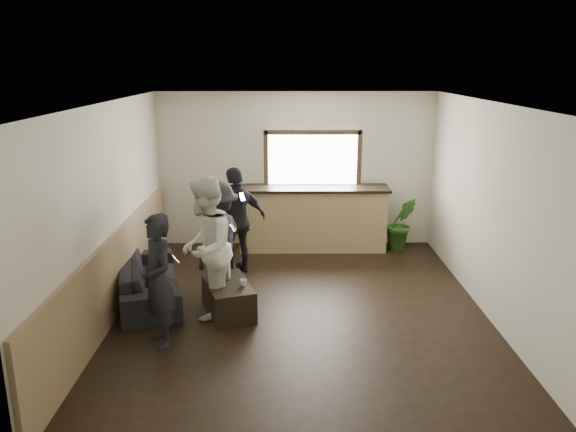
{
  "coord_description": "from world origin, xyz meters",
  "views": [
    {
      "loc": [
        -0.22,
        -7.07,
        3.28
      ],
      "look_at": [
        -0.16,
        0.4,
        1.24
      ],
      "focal_mm": 35.0,
      "sensor_mm": 36.0,
      "label": 1
    }
  ],
  "objects_px": {
    "potted_plant": "(401,223)",
    "person_d": "(237,221)",
    "bar_counter": "(313,214)",
    "sofa": "(149,279)",
    "person_a": "(158,281)",
    "cup_a": "(218,274)",
    "coffee_table": "(228,298)",
    "person_c": "(219,238)",
    "person_b": "(206,248)",
    "cup_b": "(243,283)"
  },
  "relations": [
    {
      "from": "cup_a",
      "to": "potted_plant",
      "type": "relative_size",
      "value": 0.12
    },
    {
      "from": "potted_plant",
      "to": "person_b",
      "type": "height_order",
      "value": "person_b"
    },
    {
      "from": "potted_plant",
      "to": "sofa",
      "type": "bearing_deg",
      "value": -151.46
    },
    {
      "from": "bar_counter",
      "to": "sofa",
      "type": "height_order",
      "value": "bar_counter"
    },
    {
      "from": "cup_b",
      "to": "person_b",
      "type": "relative_size",
      "value": 0.05
    },
    {
      "from": "person_a",
      "to": "sofa",
      "type": "bearing_deg",
      "value": 166.58
    },
    {
      "from": "coffee_table",
      "to": "cup_b",
      "type": "relative_size",
      "value": 10.45
    },
    {
      "from": "coffee_table",
      "to": "person_b",
      "type": "relative_size",
      "value": 0.52
    },
    {
      "from": "sofa",
      "to": "person_b",
      "type": "relative_size",
      "value": 1.06
    },
    {
      "from": "bar_counter",
      "to": "person_b",
      "type": "relative_size",
      "value": 1.43
    },
    {
      "from": "bar_counter",
      "to": "coffee_table",
      "type": "height_order",
      "value": "bar_counter"
    },
    {
      "from": "coffee_table",
      "to": "person_d",
      "type": "height_order",
      "value": "person_d"
    },
    {
      "from": "sofa",
      "to": "cup_a",
      "type": "distance_m",
      "value": 1.09
    },
    {
      "from": "cup_b",
      "to": "person_a",
      "type": "distance_m",
      "value": 1.25
    },
    {
      "from": "cup_a",
      "to": "sofa",
      "type": "bearing_deg",
      "value": 163.62
    },
    {
      "from": "person_b",
      "to": "coffee_table",
      "type": "bearing_deg",
      "value": 107.31
    },
    {
      "from": "sofa",
      "to": "person_b",
      "type": "bearing_deg",
      "value": -135.91
    },
    {
      "from": "potted_plant",
      "to": "person_c",
      "type": "distance_m",
      "value": 3.66
    },
    {
      "from": "potted_plant",
      "to": "person_c",
      "type": "relative_size",
      "value": 0.58
    },
    {
      "from": "cup_a",
      "to": "person_b",
      "type": "bearing_deg",
      "value": -116.58
    },
    {
      "from": "cup_b",
      "to": "person_c",
      "type": "height_order",
      "value": "person_c"
    },
    {
      "from": "cup_b",
      "to": "potted_plant",
      "type": "xyz_separation_m",
      "value": [
        2.66,
        2.81,
        0.0
      ]
    },
    {
      "from": "cup_a",
      "to": "person_c",
      "type": "relative_size",
      "value": 0.07
    },
    {
      "from": "cup_a",
      "to": "cup_b",
      "type": "xyz_separation_m",
      "value": [
        0.36,
        -0.3,
        -0.0
      ]
    },
    {
      "from": "sofa",
      "to": "bar_counter",
      "type": "bearing_deg",
      "value": -62.16
    },
    {
      "from": "sofa",
      "to": "coffee_table",
      "type": "xyz_separation_m",
      "value": [
        1.18,
        -0.5,
        -0.07
      ]
    },
    {
      "from": "cup_a",
      "to": "person_b",
      "type": "relative_size",
      "value": 0.06
    },
    {
      "from": "bar_counter",
      "to": "person_b",
      "type": "distance_m",
      "value": 3.21
    },
    {
      "from": "sofa",
      "to": "person_c",
      "type": "bearing_deg",
      "value": -91.35
    },
    {
      "from": "person_d",
      "to": "person_c",
      "type": "bearing_deg",
      "value": 46.19
    },
    {
      "from": "sofa",
      "to": "person_a",
      "type": "bearing_deg",
      "value": -176.35
    },
    {
      "from": "bar_counter",
      "to": "person_b",
      "type": "height_order",
      "value": "bar_counter"
    },
    {
      "from": "potted_plant",
      "to": "person_d",
      "type": "relative_size",
      "value": 0.56
    },
    {
      "from": "coffee_table",
      "to": "cup_a",
      "type": "relative_size",
      "value": 8.39
    },
    {
      "from": "cup_b",
      "to": "person_b",
      "type": "height_order",
      "value": "person_b"
    },
    {
      "from": "bar_counter",
      "to": "sofa",
      "type": "relative_size",
      "value": 1.35
    },
    {
      "from": "bar_counter",
      "to": "potted_plant",
      "type": "xyz_separation_m",
      "value": [
        1.6,
        -0.05,
        -0.16
      ]
    },
    {
      "from": "bar_counter",
      "to": "person_c",
      "type": "relative_size",
      "value": 1.63
    },
    {
      "from": "bar_counter",
      "to": "person_b",
      "type": "bearing_deg",
      "value": -118.86
    },
    {
      "from": "sofa",
      "to": "potted_plant",
      "type": "xyz_separation_m",
      "value": [
        4.05,
        2.2,
        0.19
      ]
    },
    {
      "from": "bar_counter",
      "to": "person_a",
      "type": "relative_size",
      "value": 1.67
    },
    {
      "from": "sofa",
      "to": "cup_b",
      "type": "height_order",
      "value": "sofa"
    },
    {
      "from": "coffee_table",
      "to": "person_c",
      "type": "height_order",
      "value": "person_c"
    },
    {
      "from": "person_c",
      "to": "potted_plant",
      "type": "bearing_deg",
      "value": 141.16
    },
    {
      "from": "cup_a",
      "to": "person_a",
      "type": "xyz_separation_m",
      "value": [
        -0.58,
        -1.05,
        0.33
      ]
    },
    {
      "from": "cup_a",
      "to": "coffee_table",
      "type": "bearing_deg",
      "value": -53.27
    },
    {
      "from": "cup_b",
      "to": "potted_plant",
      "type": "height_order",
      "value": "potted_plant"
    },
    {
      "from": "person_a",
      "to": "person_b",
      "type": "relative_size",
      "value": 0.86
    },
    {
      "from": "potted_plant",
      "to": "person_d",
      "type": "distance_m",
      "value": 3.12
    },
    {
      "from": "sofa",
      "to": "coffee_table",
      "type": "relative_size",
      "value": 2.04
    }
  ]
}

